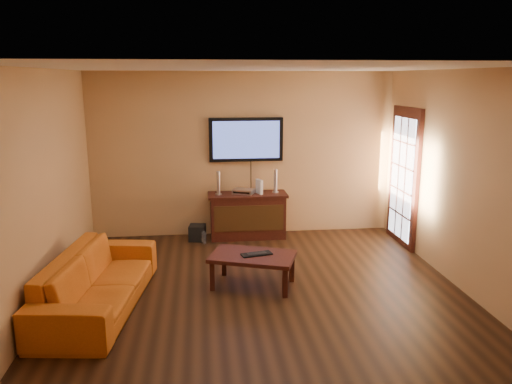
{
  "coord_description": "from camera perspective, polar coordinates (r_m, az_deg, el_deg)",
  "views": [
    {
      "loc": [
        -0.7,
        -5.66,
        2.59
      ],
      "look_at": [
        0.02,
        0.8,
        1.1
      ],
      "focal_mm": 35.0,
      "sensor_mm": 36.0,
      "label": 1
    }
  ],
  "objects": [
    {
      "name": "subwoofer",
      "position": [
        8.21,
        -6.73,
        -4.64
      ],
      "size": [
        0.29,
        0.29,
        0.25
      ],
      "primitive_type": "cube",
      "rotation": [
        0.0,
        0.0,
        -0.15
      ],
      "color": "black",
      "rests_on": "ground"
    },
    {
      "name": "speaker_left",
      "position": [
        8.06,
        -4.32,
        0.92
      ],
      "size": [
        0.11,
        0.11,
        0.38
      ],
      "color": "silver",
      "rests_on": "media_console"
    },
    {
      "name": "av_receiver",
      "position": [
        8.15,
        -1.42,
        0.08
      ],
      "size": [
        0.39,
        0.35,
        0.07
      ],
      "primitive_type": "cube",
      "rotation": [
        0.0,
        0.0,
        -0.42
      ],
      "color": "silver",
      "rests_on": "media_console"
    },
    {
      "name": "media_console",
      "position": [
        8.24,
        -0.97,
        -2.68
      ],
      "size": [
        1.29,
        0.49,
        0.74
      ],
      "color": "black",
      "rests_on": "ground"
    },
    {
      "name": "coffee_table",
      "position": [
        6.35,
        -0.37,
        -7.63
      ],
      "size": [
        1.19,
        0.94,
        0.42
      ],
      "color": "black",
      "rests_on": "ground"
    },
    {
      "name": "french_door",
      "position": [
        8.15,
        16.52,
        1.49
      ],
      "size": [
        0.07,
        1.02,
        2.22
      ],
      "color": "black",
      "rests_on": "ground"
    },
    {
      "name": "bottle",
      "position": [
        8.03,
        -5.98,
        -5.21
      ],
      "size": [
        0.07,
        0.07,
        0.22
      ],
      "color": "white",
      "rests_on": "ground"
    },
    {
      "name": "ground_plane",
      "position": [
        6.26,
        0.62,
        -11.52
      ],
      "size": [
        5.0,
        5.0,
        0.0
      ],
      "primitive_type": "plane",
      "color": "black",
      "rests_on": "ground"
    },
    {
      "name": "room_walls",
      "position": [
        6.38,
        -0.03,
        4.79
      ],
      "size": [
        5.0,
        5.0,
        5.0
      ],
      "color": "tan",
      "rests_on": "ground"
    },
    {
      "name": "game_console",
      "position": [
        8.12,
        0.39,
        0.62
      ],
      "size": [
        0.11,
        0.18,
        0.23
      ],
      "primitive_type": "cube",
      "rotation": [
        0.0,
        0.0,
        0.37
      ],
      "color": "white",
      "rests_on": "media_console"
    },
    {
      "name": "television",
      "position": [
        8.2,
        -1.14,
        6.01
      ],
      "size": [
        1.21,
        0.08,
        0.72
      ],
      "color": "black",
      "rests_on": "ground"
    },
    {
      "name": "keyboard",
      "position": [
        6.32,
        0.06,
        -7.09
      ],
      "size": [
        0.41,
        0.23,
        0.02
      ],
      "color": "black",
      "rests_on": "coffee_table"
    },
    {
      "name": "sofa",
      "position": [
        6.03,
        -17.66,
        -8.67
      ],
      "size": [
        0.93,
        2.28,
        0.87
      ],
      "primitive_type": "imported",
      "rotation": [
        0.0,
        0.0,
        1.44
      ],
      "color": "#C05B15",
      "rests_on": "ground"
    },
    {
      "name": "speaker_right",
      "position": [
        8.2,
        2.24,
        1.17
      ],
      "size": [
        0.11,
        0.11,
        0.39
      ],
      "color": "silver",
      "rests_on": "media_console"
    }
  ]
}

